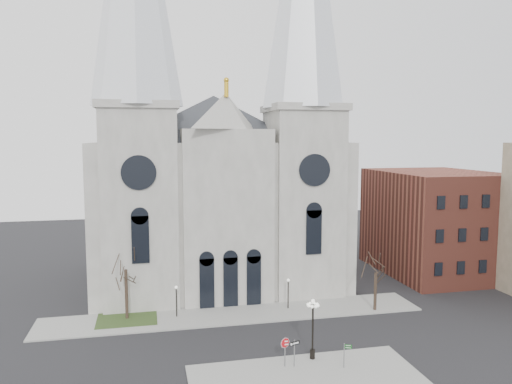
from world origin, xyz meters
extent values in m
plane|color=black|center=(0.00, 0.00, 0.00)|extent=(160.00, 160.00, 0.00)
cube|color=gray|center=(3.00, -5.00, 0.07)|extent=(18.00, 10.00, 0.14)
cube|color=gray|center=(0.00, 11.00, 0.07)|extent=(40.00, 6.00, 0.14)
cube|color=#2B401B|center=(-11.00, 12.00, 0.09)|extent=(6.00, 5.00, 0.18)
cube|color=gray|center=(0.00, 26.00, 9.00)|extent=(30.00, 24.00, 18.00)
pyramid|color=#2D3035|center=(0.00, 26.00, 24.00)|extent=(33.00, 26.40, 6.00)
cube|color=gray|center=(-9.50, 17.50, 11.00)|extent=(8.00, 8.00, 22.00)
cylinder|color=black|center=(-9.50, 13.45, 15.00)|extent=(3.60, 0.30, 3.60)
cube|color=gray|center=(9.50, 17.50, 11.00)|extent=(8.00, 8.00, 22.00)
cylinder|color=black|center=(9.50, 13.45, 15.00)|extent=(3.60, 0.30, 3.60)
cube|color=gray|center=(0.00, 16.00, 9.75)|extent=(10.00, 5.00, 19.50)
pyramid|color=gray|center=(0.00, 16.00, 21.50)|extent=(11.00, 5.00, 4.00)
cube|color=brown|center=(30.00, 22.00, 7.00)|extent=(14.00, 18.00, 14.00)
cylinder|color=black|center=(-11.00, 12.00, 2.62)|extent=(0.32, 0.32, 5.25)
cylinder|color=black|center=(15.00, 9.00, 2.10)|extent=(0.32, 0.32, 4.20)
cylinder|color=black|center=(-6.00, 11.50, 1.64)|extent=(0.12, 0.12, 3.00)
sphere|color=white|center=(-6.00, 11.50, 3.24)|extent=(0.32, 0.32, 0.32)
cylinder|color=black|center=(6.00, 11.50, 1.64)|extent=(0.12, 0.12, 3.00)
sphere|color=white|center=(6.00, 11.50, 3.24)|extent=(0.32, 0.32, 0.32)
cylinder|color=slate|center=(1.88, -1.86, 1.31)|extent=(0.09, 0.09, 2.34)
cylinder|color=red|center=(1.88, -1.86, 2.12)|extent=(0.81, 0.05, 0.81)
cylinder|color=white|center=(1.88, -1.86, 2.12)|extent=(0.87, 0.03, 0.87)
cube|color=white|center=(1.88, -1.86, 2.25)|extent=(0.45, 0.02, 0.10)
cube|color=white|center=(1.88, -1.86, 1.99)|extent=(0.51, 0.02, 0.10)
cylinder|color=black|center=(4.51, -0.98, 2.40)|extent=(0.16, 0.16, 4.53)
cylinder|color=black|center=(4.51, -0.98, 0.53)|extent=(0.43, 0.43, 0.79)
sphere|color=white|center=(4.51, -0.98, 5.11)|extent=(0.31, 0.31, 0.31)
cylinder|color=slate|center=(2.61, -2.05, 1.25)|extent=(0.10, 0.10, 2.22)
cube|color=black|center=(2.61, -2.05, 2.10)|extent=(0.93, 0.37, 0.32)
cylinder|color=slate|center=(6.46, -3.10, 1.15)|extent=(0.08, 0.08, 2.02)
cube|color=#0B5311|center=(6.75, -3.22, 2.02)|extent=(0.54, 0.25, 0.14)
cube|color=#0B5311|center=(6.75, -3.22, 1.84)|extent=(0.54, 0.25, 0.14)
camera|label=1|loc=(-8.71, -39.06, 18.51)|focal=35.00mm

